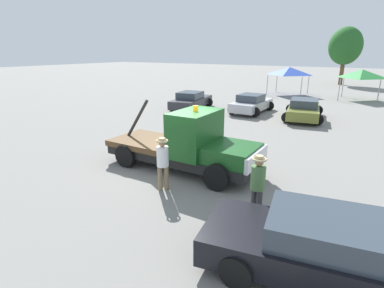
{
  "coord_description": "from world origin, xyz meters",
  "views": [
    {
      "loc": [
        5.95,
        -8.93,
        4.33
      ],
      "look_at": [
        0.5,
        0.0,
        1.05
      ],
      "focal_mm": 28.0,
      "sensor_mm": 36.0,
      "label": 1
    }
  ],
  "objects": [
    {
      "name": "tree_left",
      "position": [
        1.79,
        35.31,
        4.83
      ],
      "size": [
        4.03,
        4.03,
        7.2
      ],
      "color": "brown",
      "rests_on": "ground"
    },
    {
      "name": "canopy_tent_blue",
      "position": [
        -1.72,
        22.33,
        2.35
      ],
      "size": [
        3.35,
        3.35,
        2.74
      ],
      "color": "#9E9EA3",
      "rests_on": "ground"
    },
    {
      "name": "parked_car_olive",
      "position": [
        2.12,
        11.38,
        0.65
      ],
      "size": [
        2.95,
        4.9,
        1.34
      ],
      "rotation": [
        0.0,
        0.0,
        1.74
      ],
      "color": "olive",
      "rests_on": "ground"
    },
    {
      "name": "person_at_hood",
      "position": [
        0.54,
        -1.85,
        1.03
      ],
      "size": [
        0.39,
        0.39,
        1.75
      ],
      "rotation": [
        0.0,
        0.0,
        5.52
      ],
      "color": "#847051",
      "rests_on": "ground"
    },
    {
      "name": "foreground_car",
      "position": [
        5.81,
        -3.33,
        0.65
      ],
      "size": [
        5.59,
        2.77,
        1.34
      ],
      "rotation": [
        0.0,
        0.0,
        0.17
      ],
      "color": "black",
      "rests_on": "ground"
    },
    {
      "name": "ground_plane",
      "position": [
        0.0,
        0.0,
        0.0
      ],
      "size": [
        160.0,
        160.0,
        0.0
      ],
      "primitive_type": "plane",
      "color": "gray"
    },
    {
      "name": "tow_truck",
      "position": [
        0.37,
        -0.0,
        0.96
      ],
      "size": [
        5.96,
        2.22,
        2.51
      ],
      "rotation": [
        0.0,
        0.0,
        -0.0
      ],
      "color": "black",
      "rests_on": "ground"
    },
    {
      "name": "parked_car_silver",
      "position": [
        -1.58,
        11.67,
        0.65
      ],
      "size": [
        2.44,
        4.28,
        1.34
      ],
      "rotation": [
        0.0,
        0.0,
        1.54
      ],
      "color": "#B7B7BC",
      "rests_on": "ground"
    },
    {
      "name": "parked_car_charcoal",
      "position": [
        -6.0,
        10.52,
        0.65
      ],
      "size": [
        2.75,
        4.65,
        1.34
      ],
      "rotation": [
        0.0,
        0.0,
        1.71
      ],
      "color": "#2D2D33",
      "rests_on": "ground"
    },
    {
      "name": "person_near_truck",
      "position": [
        3.68,
        -1.9,
        1.04
      ],
      "size": [
        0.39,
        0.39,
        1.77
      ],
      "rotation": [
        0.0,
        0.0,
        1.1
      ],
      "color": "#38383D",
      "rests_on": "ground"
    },
    {
      "name": "canopy_tent_green",
      "position": [
        4.68,
        22.28,
        2.32
      ],
      "size": [
        3.11,
        3.11,
        2.71
      ],
      "color": "#9E9EA3",
      "rests_on": "ground"
    }
  ]
}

